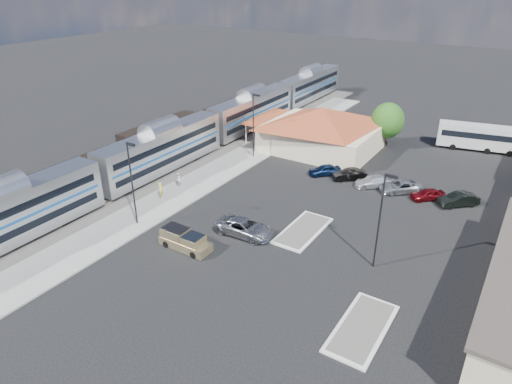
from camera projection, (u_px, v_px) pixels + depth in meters
The scene contains 23 objects.
ground at pixel (259, 229), 46.19m from camera, with size 280.00×280.00×0.00m, color black.
railbed at pixel (160, 161), 62.36m from camera, with size 16.00×100.00×0.12m, color #4C4944.
platform at pixel (203, 180), 56.49m from camera, with size 5.50×92.00×0.18m, color gray.
passenger_train at pixel (162, 151), 57.84m from camera, with size 3.00×104.00×5.55m.
freight_cars at pixel (161, 137), 65.68m from camera, with size 2.80×46.00×4.00m.
station_depot at pixel (321, 129), 65.16m from camera, with size 18.35×12.24×6.20m.
traffic_island_south at pixel (303, 230), 45.72m from camera, with size 3.30×7.50×0.21m.
traffic_island_north at pixel (362, 328), 33.32m from camera, with size 3.30×7.50×0.21m.
lamp_plat_s at pixel (132, 178), 44.57m from camera, with size 1.08×0.25×9.00m.
lamp_plat_n at pixel (254, 121), 61.20m from camera, with size 1.08×0.25×9.00m.
lamp_lot at pixel (381, 214), 37.98m from camera, with size 1.08×0.25×9.00m.
tree_depot at pixel (387, 121), 65.64m from camera, with size 4.71×4.71×6.63m.
pickup_truck at pixel (185, 241), 42.60m from camera, with size 5.17×1.97×1.78m.
suv at pixel (245, 227), 44.82m from camera, with size 2.71×5.87×1.63m, color #9A9CA1.
coach_bus at pixel (481, 136), 65.28m from camera, with size 11.72×4.71×3.68m.
person_a at pixel (161, 190), 51.63m from camera, with size 0.69×0.45×1.89m, color #D9CD43.
person_b at pixel (178, 180), 54.51m from camera, with size 0.82×0.64×1.68m, color white.
parked_car_a at pixel (325, 170), 57.91m from camera, with size 1.64×4.08×1.39m, color #0C1B3C.
parked_car_b at pixel (349, 175), 56.59m from camera, with size 1.48×4.24×1.40m, color black.
parked_car_c at pixel (373, 182), 54.82m from camera, with size 1.88×4.62×1.34m, color silver.
parked_car_d at pixel (400, 187), 53.49m from camera, with size 2.32×5.04×1.40m, color #999CA1.
parked_car_e at pixel (428, 194), 51.74m from camera, with size 1.55×3.84×1.31m, color maroon.
parked_car_f at pixel (458, 200), 50.37m from camera, with size 1.59×4.55×1.50m, color black.
Camera 1 is at (21.22, -33.68, 23.72)m, focal length 32.00 mm.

